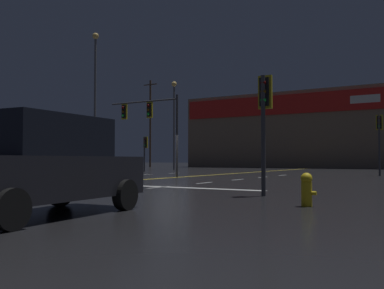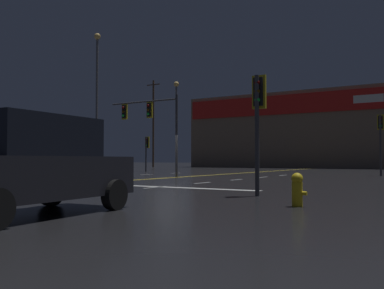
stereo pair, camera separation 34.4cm
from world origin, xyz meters
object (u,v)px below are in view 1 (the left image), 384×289
object	(u,v)px
traffic_signal_corner_southeast	(264,107)
traffic_signal_corner_northeast	(379,131)
traffic_signal_corner_northwest	(145,146)
parked_car	(41,165)
fire_hydrant	(307,189)
traffic_signal_median	(148,116)
streetlight_near_left	(174,113)
streetlight_median_approach	(95,86)

from	to	relation	value
traffic_signal_corner_southeast	traffic_signal_corner_northeast	xyz separation A→B (m)	(0.90, 18.34, 0.32)
traffic_signal_corner_northwest	traffic_signal_corner_northeast	world-z (taller)	traffic_signal_corner_northeast
traffic_signal_corner_northeast	parked_car	xyz separation A→B (m)	(-2.93, -24.69, -1.98)
traffic_signal_corner_northwest	traffic_signal_corner_southeast	bearing A→B (deg)	-45.31
traffic_signal_corner_northeast	fire_hydrant	size ratio (longest dim) A/B	5.25
traffic_signal_median	parked_car	distance (m)	18.43
traffic_signal_median	traffic_signal_corner_southeast	xyz separation A→B (m)	(11.19, -9.39, -1.14)
traffic_signal_corner_northwest	streetlight_near_left	distance (m)	8.73
parked_car	traffic_signal_corner_southeast	bearing A→B (deg)	72.30
traffic_signal_median	traffic_signal_corner_northwest	world-z (taller)	traffic_signal_median
traffic_signal_median	fire_hydrant	size ratio (longest dim) A/B	6.68
traffic_signal_corner_southeast	parked_car	size ratio (longest dim) A/B	0.80
traffic_signal_median	parked_car	size ratio (longest dim) A/B	1.14
traffic_signal_corner_northwest	fire_hydrant	size ratio (longest dim) A/B	4.03
traffic_signal_corner_northwest	traffic_signal_corner_northeast	size ratio (longest dim) A/B	0.77
streetlight_median_approach	parked_car	bearing A→B (deg)	-48.46
traffic_signal_corner_southeast	streetlight_near_left	xyz separation A→B (m)	(-19.93, 25.81, 3.34)
traffic_signal_corner_northwest	streetlight_median_approach	world-z (taller)	streetlight_median_approach
traffic_signal_corner_northwest	traffic_signal_median	bearing A→B (deg)	-52.29
streetlight_near_left	parked_car	xyz separation A→B (m)	(17.90, -32.16, -5.00)
streetlight_near_left	fire_hydrant	size ratio (longest dim) A/B	12.27
traffic_signal_corner_northeast	streetlight_near_left	xyz separation A→B (m)	(-20.83, 7.47, 3.02)
traffic_signal_corner_southeast	traffic_signal_corner_northeast	distance (m)	18.37
traffic_signal_corner_northwest	streetlight_median_approach	xyz separation A→B (m)	(-3.69, -2.36, 5.27)
traffic_signal_corner_northeast	streetlight_median_approach	xyz separation A→B (m)	(-22.56, -2.54, 4.58)
streetlight_median_approach	fire_hydrant	world-z (taller)	streetlight_median_approach
traffic_signal_median	streetlight_median_approach	size ratio (longest dim) A/B	0.42
traffic_signal_corner_northwest	streetlight_median_approach	distance (m)	6.85
traffic_signal_median	streetlight_median_approach	xyz separation A→B (m)	(-10.47, 6.41, 3.76)
parked_car	streetlight_near_left	bearing A→B (deg)	119.09
fire_hydrant	parked_car	world-z (taller)	parked_car
traffic_signal_corner_northeast	streetlight_near_left	bearing A→B (deg)	160.27
traffic_signal_corner_southeast	traffic_signal_median	bearing A→B (deg)	139.99
streetlight_near_left	fire_hydrant	distance (m)	35.90
traffic_signal_corner_northwest	streetlight_median_approach	size ratio (longest dim) A/B	0.25
streetlight_median_approach	parked_car	size ratio (longest dim) A/B	2.75
traffic_signal_median	fire_hydrant	bearing A→B (deg)	-41.65
traffic_signal_corner_northwest	parked_car	bearing A→B (deg)	-56.97
traffic_signal_corner_northwest	parked_car	distance (m)	29.27
parked_car	traffic_signal_corner_northeast	bearing A→B (deg)	83.24
traffic_signal_median	streetlight_near_left	size ratio (longest dim) A/B	0.54
traffic_signal_median	fire_hydrant	world-z (taller)	traffic_signal_median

